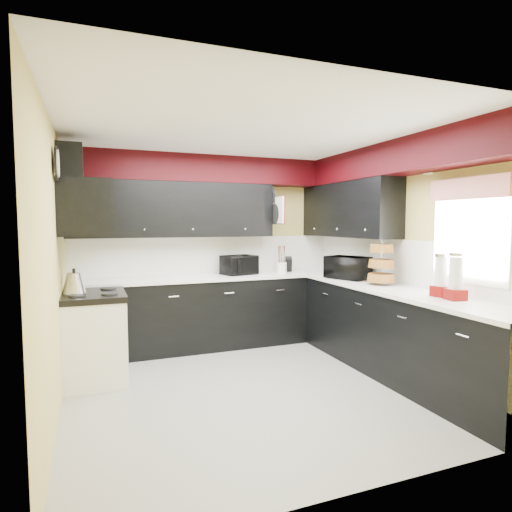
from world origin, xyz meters
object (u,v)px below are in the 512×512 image
at_px(knife_block, 288,264).
at_px(kettle, 74,283).
at_px(microwave, 348,268).
at_px(toaster_oven, 239,265).
at_px(utensil_crock, 282,268).

distance_m(knife_block, kettle, 2.88).
bearing_deg(knife_block, microwave, -49.48).
relative_size(toaster_oven, microwave, 0.87).
distance_m(microwave, utensil_crock, 0.99).
bearing_deg(kettle, microwave, -3.70).
bearing_deg(kettle, knife_block, 15.48).
distance_m(microwave, kettle, 3.14).
xyz_separation_m(microwave, knife_block, (-0.35, 0.97, -0.04)).
height_order(utensil_crock, kettle, kettle).
height_order(knife_block, kettle, knife_block).
distance_m(toaster_oven, utensil_crock, 0.59).
height_order(microwave, kettle, microwave).
bearing_deg(toaster_oven, utensil_crock, -22.19).
height_order(microwave, knife_block, microwave).
xyz_separation_m(toaster_oven, utensil_crock, (0.58, -0.08, -0.05)).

